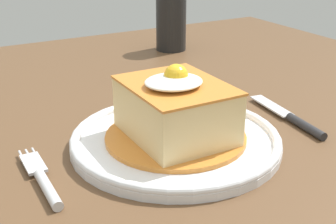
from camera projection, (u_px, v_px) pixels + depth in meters
The scene contains 6 objects.
dining_table at pixel (112, 173), 0.75m from camera, with size 1.31×0.96×0.77m.
main_plate at pixel (176, 139), 0.60m from camera, with size 0.27×0.27×0.02m.
sandwich_meal at pixel (176, 112), 0.58m from camera, with size 0.18×0.18×0.10m.
fork at pixel (43, 180), 0.51m from camera, with size 0.02×0.14×0.01m.
knife at pixel (295, 120), 0.66m from camera, with size 0.03×0.17×0.01m.
soda_can at pixel (171, 22), 1.02m from camera, with size 0.07×0.07×0.12m.
Camera 1 is at (-0.24, -0.61, 1.04)m, focal length 49.79 mm.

